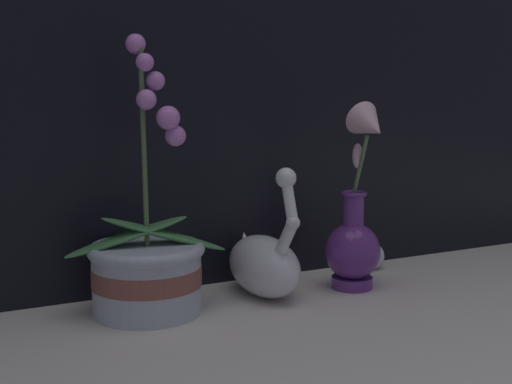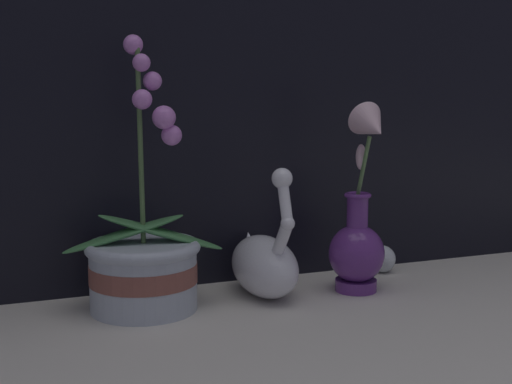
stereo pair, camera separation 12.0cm
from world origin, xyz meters
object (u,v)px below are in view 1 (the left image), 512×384
swan_figurine (265,262)px  blue_vase (355,231)px  glass_sphere (371,256)px  orchid_potted_plant (147,266)px

swan_figurine → blue_vase: bearing=-13.4°
swan_figurine → glass_sphere: 0.28m
blue_vase → glass_sphere: blue_vase is taller
orchid_potted_plant → swan_figurine: (0.21, 0.00, -0.02)m
orchid_potted_plant → glass_sphere: (0.48, 0.06, -0.05)m
blue_vase → glass_sphere: 0.17m
blue_vase → orchid_potted_plant: bearing=174.3°
orchid_potted_plant → glass_sphere: size_ratio=8.27×
orchid_potted_plant → swan_figurine: orchid_potted_plant is taller
blue_vase → swan_figurine: bearing=166.6°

